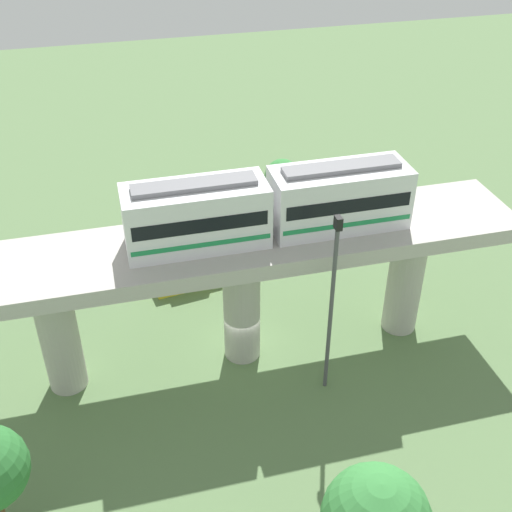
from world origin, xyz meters
TOP-DOWN VIEW (x-y plane):
  - ground_plane at (0.00, 0.00)m, footprint 120.00×120.00m
  - viaduct at (0.00, 0.00)m, footprint 5.20×28.00m
  - train at (0.00, 1.40)m, footprint 2.64×13.55m
  - parked_car_red at (-12.54, 0.38)m, footprint 2.02×4.29m
  - parked_car_yellow at (-6.91, -1.81)m, footprint 2.41×4.42m
  - parked_car_blue at (-8.95, -9.62)m, footprint 2.21×4.36m
  - tree_near_viaduct at (-14.02, 6.27)m, footprint 2.56×2.56m
  - signal_post at (3.40, 3.51)m, footprint 0.44×0.28m

SIDE VIEW (x-z plane):
  - ground_plane at x=0.00m, z-range 0.00..0.00m
  - parked_car_red at x=-12.54m, z-range -0.14..1.62m
  - parked_car_yellow at x=-6.91m, z-range -0.14..1.62m
  - parked_car_blue at x=-8.95m, z-range -0.14..1.62m
  - tree_near_viaduct at x=-14.02m, z-range 0.72..4.78m
  - signal_post at x=3.40m, z-range 0.52..10.50m
  - viaduct at x=0.00m, z-range 1.89..9.27m
  - train at x=0.00m, z-range 7.29..10.53m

